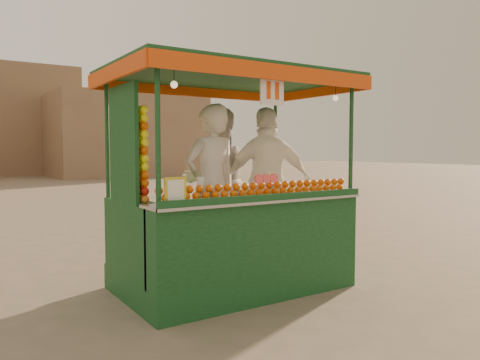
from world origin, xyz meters
TOP-DOWN VIEW (x-y plane):
  - ground at (0.00, 0.00)m, footprint 90.00×90.00m
  - building_right at (7.00, 24.00)m, footprint 9.00×6.00m
  - juice_cart at (-0.32, -0.27)m, footprint 2.81×1.82m
  - vendor_left at (-0.53, -0.19)m, footprint 0.72×0.51m
  - vendor_middle at (-0.15, 0.33)m, footprint 1.05×0.91m
  - vendor_right at (0.29, -0.17)m, footprint 1.19×0.84m

SIDE VIEW (x-z plane):
  - ground at x=0.00m, z-range 0.00..0.00m
  - juice_cart at x=-0.32m, z-range -0.45..2.11m
  - vendor_left at x=-0.53m, z-range 0.30..2.17m
  - vendor_middle at x=-0.15m, z-range 0.30..2.17m
  - vendor_right at x=0.29m, z-range 0.30..2.18m
  - building_right at x=7.00m, z-range 0.00..5.00m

